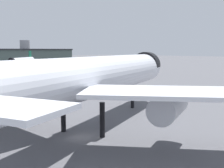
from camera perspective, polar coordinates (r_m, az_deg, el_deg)
The scene contains 3 objects.
ground at distance 38.01m, azimuth -5.99°, elevation -10.80°, with size 900.00×900.00×0.00m, color #56565B.
airliner_near_gate at distance 39.96m, azimuth -4.50°, elevation 1.15°, with size 58.07×51.72×17.12m.
airliner_far_taxiway at distance 186.00m, azimuth -17.78°, elevation 4.56°, with size 31.44×28.41×10.88m.
Camera 1 is at (-22.68, -28.21, 11.59)m, focal length 44.93 mm.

